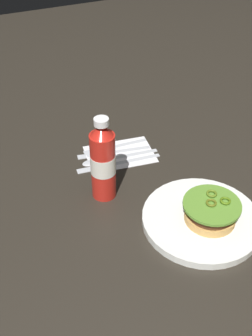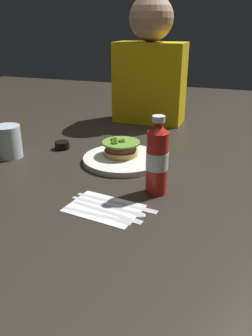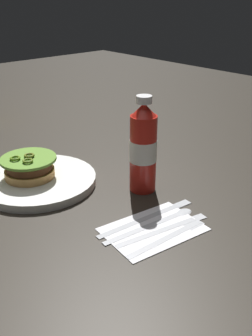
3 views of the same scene
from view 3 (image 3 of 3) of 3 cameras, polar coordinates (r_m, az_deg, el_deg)
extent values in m
cylinder|color=white|center=(0.90, -12.62, -1.78)|extent=(0.26, 0.26, 0.02)
cylinder|color=tan|center=(0.90, -13.78, -0.69)|extent=(0.11, 0.11, 0.02)
cylinder|color=#512D19|center=(0.89, -13.89, 0.30)|extent=(0.10, 0.10, 0.02)
cylinder|color=red|center=(0.89, -13.96, 0.94)|extent=(0.09, 0.09, 0.01)
cylinder|color=#5C8C2D|center=(0.88, -14.00, 1.30)|extent=(0.12, 0.12, 0.01)
torus|color=#4F7414|center=(0.88, -15.81, 1.38)|extent=(0.02, 0.02, 0.01)
torus|color=#596418|center=(0.88, -13.88, 1.78)|extent=(0.02, 0.02, 0.01)
torus|color=#58731C|center=(0.86, -14.07, 1.02)|extent=(0.02, 0.02, 0.01)
cylinder|color=red|center=(0.83, 2.49, 2.05)|extent=(0.06, 0.06, 0.17)
cone|color=red|center=(0.79, 2.62, 8.49)|extent=(0.05, 0.05, 0.03)
cylinder|color=white|center=(0.79, 2.65, 9.93)|extent=(0.03, 0.03, 0.01)
cylinder|color=white|center=(0.82, 2.51, 2.57)|extent=(0.06, 0.06, 0.05)
cube|color=white|center=(0.73, 3.96, -8.82)|extent=(0.19, 0.14, 0.00)
cube|color=silver|center=(0.70, 5.81, -9.94)|extent=(0.18, 0.02, 0.00)
cube|color=silver|center=(0.75, 9.85, -7.85)|extent=(0.04, 0.02, 0.00)
cube|color=silver|center=(0.72, 4.57, -9.04)|extent=(0.17, 0.04, 0.00)
cube|color=silver|center=(0.75, 8.98, -7.41)|extent=(0.08, 0.03, 0.00)
cube|color=silver|center=(0.73, 3.38, -8.17)|extent=(0.20, 0.04, 0.00)
ellipsoid|color=silver|center=(0.78, 8.31, -6.17)|extent=(0.04, 0.03, 0.00)
cube|color=silver|center=(0.75, 2.25, -7.34)|extent=(0.20, 0.03, 0.00)
cube|color=silver|center=(0.80, 7.00, -5.41)|extent=(0.08, 0.03, 0.00)
camera|label=1|loc=(1.49, -11.06, 34.73)|focal=44.91mm
camera|label=2|loc=(0.78, 69.39, 10.29)|focal=36.79mm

